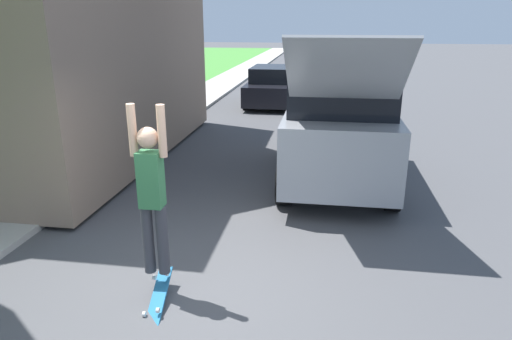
{
  "coord_description": "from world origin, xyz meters",
  "views": [
    {
      "loc": [
        1.5,
        -4.53,
        3.05
      ],
      "look_at": [
        0.57,
        1.45,
        1.05
      ],
      "focal_mm": 32.0,
      "sensor_mm": 36.0,
      "label": 1
    }
  ],
  "objects_px": {
    "skateboarder": "(152,190)",
    "skateboard": "(158,296)",
    "car_down_street": "(274,87)",
    "suv_parked": "(339,121)"
  },
  "relations": [
    {
      "from": "suv_parked",
      "to": "skateboard",
      "type": "distance_m",
      "value": 5.1
    },
    {
      "from": "skateboarder",
      "to": "skateboard",
      "type": "distance_m",
      "value": 1.22
    },
    {
      "from": "car_down_street",
      "to": "skateboard",
      "type": "xyz_separation_m",
      "value": [
        0.18,
        -12.86,
        -0.57
      ]
    },
    {
      "from": "suv_parked",
      "to": "skateboard",
      "type": "bearing_deg",
      "value": -113.97
    },
    {
      "from": "skateboarder",
      "to": "skateboard",
      "type": "relative_size",
      "value": 2.43
    },
    {
      "from": "skateboarder",
      "to": "skateboard",
      "type": "xyz_separation_m",
      "value": [
        0.06,
        -0.18,
        -1.21
      ]
    },
    {
      "from": "car_down_street",
      "to": "skateboard",
      "type": "distance_m",
      "value": 12.88
    },
    {
      "from": "skateboard",
      "to": "car_down_street",
      "type": "bearing_deg",
      "value": 90.8
    },
    {
      "from": "suv_parked",
      "to": "skateboarder",
      "type": "bearing_deg",
      "value": -115.46
    },
    {
      "from": "car_down_street",
      "to": "skateboarder",
      "type": "height_order",
      "value": "skateboarder"
    }
  ]
}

